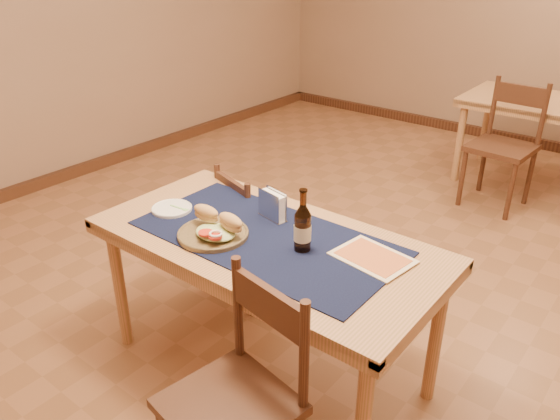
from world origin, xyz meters
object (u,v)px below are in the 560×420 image
Objects in this scene: sandwich_plate at (215,230)px; beer_bottle at (303,228)px; chair_main_near at (238,396)px; napkin_holder at (273,206)px; chair_main_far at (254,232)px; main_table at (266,253)px.

beer_bottle reaches higher than sandwich_plate.
chair_main_near is 5.44× the size of napkin_holder.
chair_main_near is 3.25× the size of beer_bottle.
sandwich_plate is 1.14× the size of beer_bottle.
chair_main_far is 2.95× the size of beer_bottle.
main_table is 0.27m from beer_bottle.
sandwich_plate is at bearing -64.34° from chair_main_far.
chair_main_near is 0.93m from napkin_holder.
chair_main_far is 0.74m from sandwich_plate.
beer_bottle is at bearing 3.22° from main_table.
chair_main_near reaches higher than main_table.
chair_main_near is (0.35, -0.58, -0.19)m from main_table.
beer_bottle reaches higher than main_table.
sandwich_plate is at bearing 140.22° from chair_main_near.
napkin_holder is (-0.09, 0.16, 0.15)m from main_table.
napkin_holder is (0.09, 0.30, 0.03)m from sandwich_plate.
chair_main_far reaches higher than main_table.
beer_bottle is at bearing -33.40° from chair_main_far.
beer_bottle is at bearing -27.54° from napkin_holder.
chair_main_far is 0.61m from napkin_holder.
napkin_holder is (-0.44, 0.74, 0.35)m from chair_main_near.
main_table is 1.93× the size of chair_main_far.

